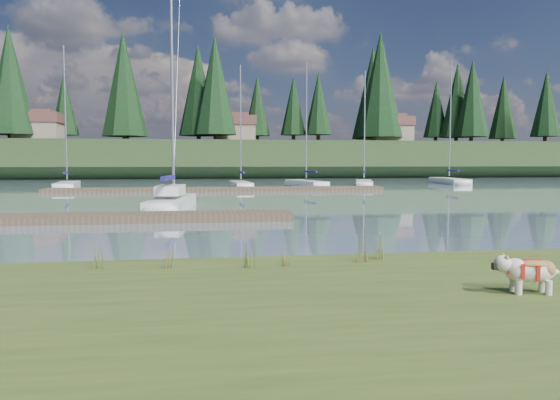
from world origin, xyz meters
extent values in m
plane|color=#7D94A7|center=(0.00, 30.00, 0.00)|extent=(200.00, 200.00, 0.00)
cube|color=#3E4F1E|center=(0.00, -6.00, 0.17)|extent=(60.00, 9.00, 0.35)
cube|color=#203118|center=(0.00, 73.00, 2.50)|extent=(200.00, 20.00, 5.00)
cylinder|color=silver|center=(5.00, -5.31, 0.46)|extent=(0.10, 0.10, 0.22)
cylinder|color=silver|center=(5.05, -5.10, 0.46)|extent=(0.10, 0.10, 0.22)
cylinder|color=silver|center=(5.43, -5.40, 0.46)|extent=(0.10, 0.10, 0.22)
cylinder|color=silver|center=(5.47, -5.19, 0.46)|extent=(0.10, 0.10, 0.22)
ellipsoid|color=silver|center=(5.25, -5.25, 0.68)|extent=(0.77, 0.49, 0.33)
ellipsoid|color=#9C6D3A|center=(5.25, -5.25, 0.79)|extent=(0.55, 0.43, 0.12)
ellipsoid|color=silver|center=(4.83, -5.16, 0.79)|extent=(0.30, 0.30, 0.25)
cube|color=black|center=(4.72, -5.14, 0.75)|extent=(0.10, 0.14, 0.10)
cube|color=silver|center=(-0.90, 14.35, 0.22)|extent=(2.31, 7.18, 0.70)
ellipsoid|color=silver|center=(-0.54, 17.86, 0.22)|extent=(1.73, 2.07, 0.70)
cylinder|color=silver|center=(-0.83, 14.99, 6.14)|extent=(0.14, 0.14, 10.69)
cube|color=navy|center=(-1.00, 13.31, 1.55)|extent=(0.53, 3.21, 0.20)
cube|color=silver|center=(-0.94, 13.95, 0.95)|extent=(1.38, 2.67, 0.45)
cube|color=#4C3D2C|center=(-4.00, 9.00, 0.15)|extent=(16.00, 2.00, 0.30)
cube|color=#4C3D2C|center=(2.00, 30.00, 0.15)|extent=(26.00, 2.20, 0.30)
cube|color=silver|center=(-10.52, 35.56, 0.22)|extent=(2.54, 7.28, 0.70)
ellipsoid|color=silver|center=(-10.99, 39.10, 0.22)|extent=(1.80, 2.13, 0.70)
cylinder|color=silver|center=(-10.52, 35.56, 6.37)|extent=(0.12, 0.12, 11.15)
cube|color=navy|center=(-10.40, 34.60, 1.40)|extent=(0.57, 2.84, 0.20)
cube|color=silver|center=(4.06, 34.28, 0.22)|extent=(1.68, 6.23, 0.70)
ellipsoid|color=silver|center=(3.92, 37.36, 0.22)|extent=(1.42, 1.74, 0.70)
cylinder|color=silver|center=(4.06, 34.28, 5.65)|extent=(0.12, 0.12, 9.71)
cube|color=navy|center=(4.10, 33.44, 1.40)|extent=(0.31, 2.46, 0.20)
cube|color=silver|center=(10.24, 36.47, 0.22)|extent=(2.90, 7.03, 0.70)
ellipsoid|color=silver|center=(9.55, 39.83, 0.22)|extent=(1.84, 2.13, 0.70)
cylinder|color=silver|center=(10.24, 36.47, 6.07)|extent=(0.12, 0.12, 10.55)
cube|color=navy|center=(10.43, 35.55, 1.40)|extent=(0.74, 2.71, 0.20)
cube|color=silver|center=(15.56, 35.92, 0.22)|extent=(3.13, 6.46, 0.70)
ellipsoid|color=silver|center=(16.44, 38.95, 0.22)|extent=(1.80, 2.04, 0.70)
cylinder|color=silver|center=(15.56, 35.92, 5.67)|extent=(0.12, 0.12, 9.73)
cube|color=navy|center=(15.32, 35.09, 1.40)|extent=(0.89, 2.47, 0.20)
cube|color=silver|center=(26.49, 41.24, 0.22)|extent=(2.75, 8.20, 0.70)
ellipsoid|color=silver|center=(26.95, 45.23, 0.22)|extent=(2.00, 2.38, 0.70)
cylinder|color=silver|center=(26.49, 41.24, 6.80)|extent=(0.12, 0.12, 12.00)
cube|color=navy|center=(26.36, 40.15, 1.40)|extent=(0.57, 3.20, 0.20)
cone|color=#475B23|center=(-0.23, -2.44, 0.62)|extent=(0.03, 0.03, 0.55)
cone|color=brown|center=(-0.12, -2.51, 0.57)|extent=(0.03, 0.03, 0.44)
cone|color=#475B23|center=(-0.17, -2.41, 0.65)|extent=(0.03, 0.03, 0.60)
cone|color=brown|center=(-0.09, -2.47, 0.54)|extent=(0.03, 0.03, 0.38)
cone|color=#475B23|center=(-0.21, -2.52, 0.60)|extent=(0.03, 0.03, 0.49)
cone|color=#475B23|center=(1.23, -2.64, 0.57)|extent=(0.03, 0.03, 0.44)
cone|color=brown|center=(1.34, -2.71, 0.53)|extent=(0.03, 0.03, 0.35)
cone|color=#475B23|center=(1.29, -2.61, 0.59)|extent=(0.03, 0.03, 0.48)
cone|color=brown|center=(1.37, -2.67, 0.50)|extent=(0.03, 0.03, 0.31)
cone|color=#475B23|center=(1.25, -2.72, 0.55)|extent=(0.03, 0.03, 0.40)
cone|color=#475B23|center=(3.44, -2.35, 0.67)|extent=(0.03, 0.03, 0.64)
cone|color=brown|center=(3.55, -2.42, 0.61)|extent=(0.03, 0.03, 0.51)
cone|color=#475B23|center=(3.50, -2.32, 0.70)|extent=(0.03, 0.03, 0.71)
cone|color=brown|center=(3.58, -2.38, 0.57)|extent=(0.03, 0.03, 0.45)
cone|color=#475B23|center=(3.46, -2.43, 0.64)|extent=(0.03, 0.03, 0.58)
cone|color=#475B23|center=(-1.52, -2.31, 0.61)|extent=(0.03, 0.03, 0.51)
cone|color=brown|center=(-1.41, -2.38, 0.55)|extent=(0.03, 0.03, 0.41)
cone|color=#475B23|center=(-1.46, -2.28, 0.63)|extent=(0.03, 0.03, 0.56)
cone|color=brown|center=(-1.38, -2.34, 0.53)|extent=(0.03, 0.03, 0.36)
cone|color=#475B23|center=(-1.50, -2.39, 0.58)|extent=(0.03, 0.03, 0.46)
cone|color=#475B23|center=(1.94, -2.61, 0.52)|extent=(0.03, 0.03, 0.33)
cone|color=brown|center=(2.05, -2.68, 0.48)|extent=(0.03, 0.03, 0.27)
cone|color=#475B23|center=(2.00, -2.58, 0.53)|extent=(0.03, 0.03, 0.36)
cone|color=brown|center=(2.08, -2.64, 0.47)|extent=(0.03, 0.03, 0.23)
cone|color=#475B23|center=(1.96, -2.69, 0.50)|extent=(0.03, 0.03, 0.30)
cone|color=#475B23|center=(3.89, -2.15, 0.67)|extent=(0.03, 0.03, 0.64)
cone|color=brown|center=(4.00, -2.22, 0.61)|extent=(0.03, 0.03, 0.51)
cone|color=#475B23|center=(3.95, -2.12, 0.70)|extent=(0.03, 0.03, 0.70)
cone|color=brown|center=(4.03, -2.18, 0.57)|extent=(0.03, 0.03, 0.45)
cone|color=#475B23|center=(3.91, -2.23, 0.64)|extent=(0.03, 0.03, 0.58)
cube|color=#33281C|center=(0.00, -1.60, 0.07)|extent=(60.00, 0.50, 0.14)
cylinder|color=#382619|center=(-25.00, 68.00, 5.90)|extent=(0.60, 0.60, 1.80)
cone|color=black|center=(-25.00, 68.00, 13.55)|extent=(6.60, 6.60, 15.00)
cylinder|color=#382619|center=(-10.00, 72.00, 5.90)|extent=(0.60, 0.60, 1.80)
cone|color=black|center=(-10.00, 72.00, 11.75)|extent=(4.84, 4.84, 11.00)
cylinder|color=#382619|center=(3.00, 66.00, 5.90)|extent=(0.60, 0.60, 1.80)
cone|color=black|center=(3.00, 66.00, 13.10)|extent=(6.16, 6.16, 14.00)
cylinder|color=#382619|center=(15.00, 70.00, 5.90)|extent=(0.60, 0.60, 1.80)
cone|color=black|center=(15.00, 70.00, 10.85)|extent=(3.96, 3.96, 9.00)
cylinder|color=#382619|center=(28.00, 68.00, 5.90)|extent=(0.60, 0.60, 1.80)
cone|color=black|center=(28.00, 68.00, 14.00)|extent=(7.04, 7.04, 16.00)
cylinder|color=#382619|center=(42.00, 71.00, 5.90)|extent=(0.60, 0.60, 1.80)
cone|color=black|center=(42.00, 71.00, 12.20)|extent=(5.28, 5.28, 12.00)
cylinder|color=#382619|center=(55.00, 67.00, 5.90)|extent=(0.60, 0.60, 1.80)
cone|color=black|center=(55.00, 67.00, 11.52)|extent=(4.62, 4.62, 10.50)
cube|color=gray|center=(-22.00, 70.00, 6.40)|extent=(6.00, 5.00, 2.80)
cube|color=brown|center=(-22.00, 70.00, 8.50)|extent=(6.30, 5.30, 1.40)
cube|color=brown|center=(-22.00, 70.00, 9.30)|extent=(4.20, 3.60, 0.70)
cube|color=gray|center=(6.00, 71.00, 6.40)|extent=(6.00, 5.00, 2.80)
cube|color=brown|center=(6.00, 71.00, 8.50)|extent=(6.30, 5.30, 1.40)
cube|color=brown|center=(6.00, 71.00, 9.30)|extent=(4.20, 3.60, 0.70)
cube|color=gray|center=(30.00, 69.00, 6.40)|extent=(6.00, 5.00, 2.80)
cube|color=brown|center=(30.00, 69.00, 8.50)|extent=(6.30, 5.30, 1.40)
cube|color=brown|center=(30.00, 69.00, 9.30)|extent=(4.20, 3.60, 0.70)
camera|label=1|loc=(0.33, -12.62, 2.31)|focal=35.00mm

